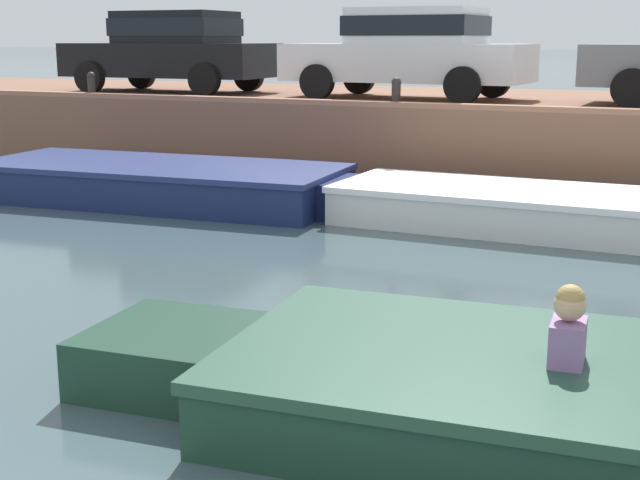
{
  "coord_description": "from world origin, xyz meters",
  "views": [
    {
      "loc": [
        2.53,
        -0.68,
        2.38
      ],
      "look_at": [
        0.33,
        4.3,
        1.15
      ],
      "focal_mm": 50.0,
      "sensor_mm": 36.0,
      "label": 1
    }
  ],
  "objects": [
    {
      "name": "ground_plane",
      "position": [
        0.0,
        6.14,
        0.0
      ],
      "size": [
        400.0,
        400.0,
        0.0
      ],
      "primitive_type": "plane",
      "color": "#3D5156"
    },
    {
      "name": "far_quay_wall",
      "position": [
        0.0,
        15.28,
        0.68
      ],
      "size": [
        60.0,
        6.0,
        1.35
      ],
      "primitive_type": "cube",
      "color": "brown",
      "rests_on": "ground"
    },
    {
      "name": "far_wall_coping",
      "position": [
        0.0,
        12.4,
        1.39
      ],
      "size": [
        60.0,
        0.24,
        0.08
      ],
      "primitive_type": "cube",
      "color": "#9F6C52",
      "rests_on": "far_quay_wall"
    },
    {
      "name": "boat_moored_west_navy",
      "position": [
        -4.69,
        10.37,
        0.28
      ],
      "size": [
        6.67,
        2.57,
        0.57
      ],
      "color": "navy",
      "rests_on": "ground"
    },
    {
      "name": "boat_moored_central_white",
      "position": [
        0.9,
        10.59,
        0.25
      ],
      "size": [
        6.34,
        2.07,
        0.51
      ],
      "color": "white",
      "rests_on": "ground"
    },
    {
      "name": "car_leftmost_black",
      "position": [
        -7.25,
        14.37,
        2.2
      ],
      "size": [
        4.13,
        1.98,
        1.54
      ],
      "color": "black",
      "rests_on": "far_quay_wall"
    },
    {
      "name": "car_left_inner_white",
      "position": [
        -2.39,
        14.36,
        2.2
      ],
      "size": [
        4.29,
        2.11,
        1.54
      ],
      "color": "white",
      "rests_on": "far_quay_wall"
    },
    {
      "name": "mooring_bollard_west",
      "position": [
        -7.81,
        12.53,
        1.59
      ],
      "size": [
        0.15,
        0.15,
        0.44
      ],
      "color": "#2D2B28",
      "rests_on": "far_quay_wall"
    },
    {
      "name": "mooring_bollard_mid",
      "position": [
        -2.01,
        12.53,
        1.59
      ],
      "size": [
        0.15,
        0.15,
        0.44
      ],
      "color": "#2D2B28",
      "rests_on": "far_quay_wall"
    }
  ]
}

